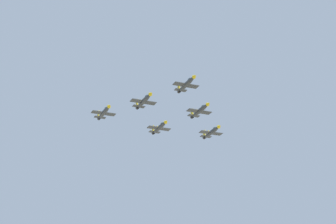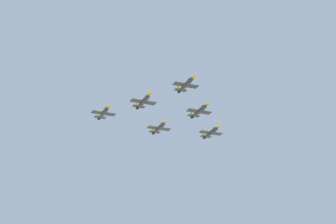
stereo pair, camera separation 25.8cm
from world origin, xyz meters
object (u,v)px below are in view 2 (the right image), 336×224
(jet_lead, at_px, (187,84))
(jet_left_outer, at_px, (212,132))
(jet_right_wingman, at_px, (144,101))
(jet_left_wingman, at_px, (200,110))
(jet_right_outer, at_px, (104,112))
(jet_slot_rear, at_px, (160,127))

(jet_lead, xyz_separation_m, jet_left_outer, (-6.42, -37.03, -6.58))
(jet_left_outer, bearing_deg, jet_right_wingman, -67.92)
(jet_lead, distance_m, jet_left_wingman, 19.15)
(jet_lead, height_order, jet_right_outer, jet_lead)
(jet_right_outer, bearing_deg, jet_left_outer, 89.34)
(jet_left_wingman, height_order, jet_slot_rear, jet_left_wingman)
(jet_left_outer, xyz_separation_m, jet_right_outer, (41.94, 24.73, 1.94))
(jet_left_wingman, relative_size, jet_left_outer, 1.00)
(jet_left_wingman, xyz_separation_m, jet_right_wingman, (20.97, 12.36, 0.44))
(jet_lead, bearing_deg, jet_right_wingman, -139.52)
(jet_right_wingman, xyz_separation_m, jet_slot_rear, (-3.21, -18.52, -4.57))
(jet_left_outer, bearing_deg, jet_right_outer, -89.33)
(jet_left_outer, bearing_deg, jet_slot_rear, -89.34)
(jet_left_outer, relative_size, jet_right_outer, 1.05)
(jet_right_outer, relative_size, jet_slot_rear, 1.00)
(jet_left_wingman, bearing_deg, jet_right_wingman, -90.59)
(jet_slot_rear, bearing_deg, jet_right_wingman, -40.71)
(jet_right_wingman, relative_size, jet_right_outer, 1.04)
(jet_right_wingman, xyz_separation_m, jet_right_outer, (17.76, -6.15, -1.38))
(jet_right_outer, distance_m, jet_slot_rear, 24.55)
(jet_left_wingman, bearing_deg, jet_left_outer, 139.05)
(jet_right_outer, bearing_deg, jet_slot_rear, 89.35)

